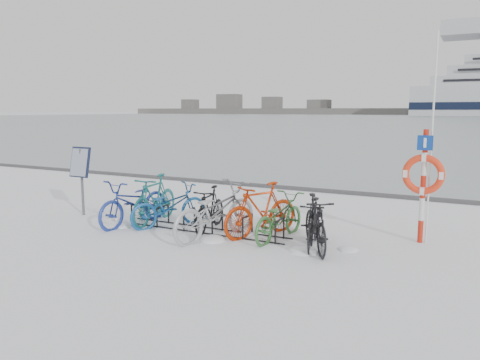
# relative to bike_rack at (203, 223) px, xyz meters

# --- Properties ---
(ground) EXTENTS (900.00, 900.00, 0.00)m
(ground) POSITION_rel_bike_rack_xyz_m (0.00, 0.00, -0.18)
(ground) COLOR white
(ground) RESTS_ON ground
(ice_sheet) EXTENTS (400.00, 298.00, 0.02)m
(ice_sheet) POSITION_rel_bike_rack_xyz_m (0.00, 155.00, -0.17)
(ice_sheet) COLOR #95A2A9
(ice_sheet) RESTS_ON ground
(quay_edge) EXTENTS (400.00, 0.25, 0.10)m
(quay_edge) POSITION_rel_bike_rack_xyz_m (0.00, 5.90, -0.13)
(quay_edge) COLOR #3F3F42
(quay_edge) RESTS_ON ground
(bike_rack) EXTENTS (4.00, 0.48, 0.46)m
(bike_rack) POSITION_rel_bike_rack_xyz_m (0.00, 0.00, 0.00)
(bike_rack) COLOR black
(bike_rack) RESTS_ON ground
(info_board) EXTENTS (0.57, 0.22, 1.71)m
(info_board) POSITION_rel_bike_rack_xyz_m (-3.51, -0.06, 1.06)
(info_board) COLOR #595B5E
(info_board) RESTS_ON ground
(lifebuoy_station) EXTENTS (0.79, 0.22, 4.09)m
(lifebuoy_station) POSITION_rel_bike_rack_xyz_m (4.33, 1.14, 1.19)
(lifebuoy_station) COLOR red
(lifebuoy_station) RESTS_ON ground
(shoreline) EXTENTS (180.00, 12.00, 9.50)m
(shoreline) POSITION_rel_bike_rack_xyz_m (-122.02, 260.00, 2.61)
(shoreline) COLOR #4D4D4D
(shoreline) RESTS_ON ground
(bike_0) EXTENTS (0.93, 2.16, 1.10)m
(bike_0) POSITION_rel_bike_rack_xyz_m (-1.74, -0.18, 0.37)
(bike_0) COLOR navy
(bike_0) RESTS_ON ground
(bike_1) EXTENTS (0.78, 1.97, 1.15)m
(bike_1) POSITION_rel_bike_rack_xyz_m (-1.44, 0.19, 0.40)
(bike_1) COLOR #1A6366
(bike_1) RESTS_ON ground
(bike_2) EXTENTS (1.47, 1.98, 0.99)m
(bike_2) POSITION_rel_bike_rack_xyz_m (-0.93, 0.05, 0.32)
(bike_2) COLOR #164E8D
(bike_2) RESTS_ON ground
(bike_3) EXTENTS (0.72, 1.70, 0.99)m
(bike_3) POSITION_rel_bike_rack_xyz_m (0.08, 0.16, 0.31)
(bike_3) COLOR black
(bike_3) RESTS_ON ground
(bike_4) EXTENTS (1.37, 2.39, 1.19)m
(bike_4) POSITION_rel_bike_rack_xyz_m (0.51, -0.34, 0.41)
(bike_4) COLOR #A1A4AA
(bike_4) RESTS_ON ground
(bike_5) EXTENTS (1.33, 1.97, 1.16)m
(bike_5) POSITION_rel_bike_rack_xyz_m (1.28, 0.25, 0.40)
(bike_5) COLOR #B12D08
(bike_5) RESTS_ON ground
(bike_6) EXTENTS (0.86, 1.89, 0.96)m
(bike_6) POSITION_rel_bike_rack_xyz_m (1.70, 0.19, 0.30)
(bike_6) COLOR #346C33
(bike_6) RESTS_ON ground
(bike_7) EXTENTS (0.74, 1.64, 0.95)m
(bike_7) POSITION_rel_bike_rack_xyz_m (2.51, -0.02, 0.30)
(bike_7) COLOR black
(bike_7) RESTS_ON ground
(bike_8) EXTENTS (1.31, 1.78, 1.06)m
(bike_8) POSITION_rel_bike_rack_xyz_m (2.59, -0.16, 0.35)
(bike_8) COLOR black
(bike_8) RESTS_ON ground
(snow_drifts) EXTENTS (6.03, 1.84, 0.22)m
(snow_drifts) POSITION_rel_bike_rack_xyz_m (0.31, -0.16, -0.18)
(snow_drifts) COLOR white
(snow_drifts) RESTS_ON ground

